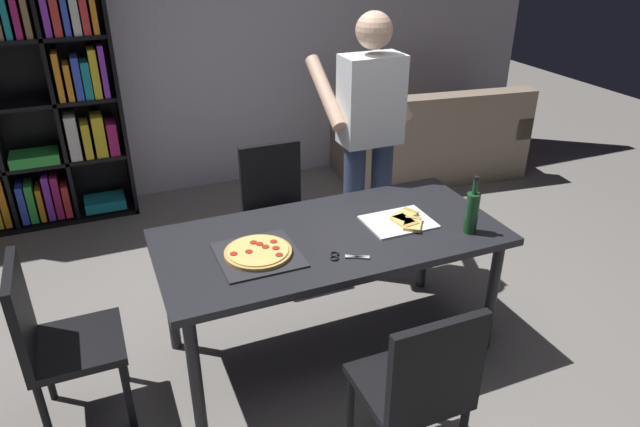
{
  "coord_description": "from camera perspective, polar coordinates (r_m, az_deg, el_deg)",
  "views": [
    {
      "loc": [
        -1.06,
        -2.41,
        2.22
      ],
      "look_at": [
        0.0,
        0.15,
        0.8
      ],
      "focal_mm": 32.38,
      "sensor_mm": 36.0,
      "label": 1
    }
  ],
  "objects": [
    {
      "name": "kitchen_scissors",
      "position": [
        2.81,
        2.26,
        -4.24
      ],
      "size": [
        0.19,
        0.14,
        0.01
      ],
      "color": "silver",
      "rests_on": "dining_table"
    },
    {
      "name": "bookshelf",
      "position": [
        4.97,
        -26.99,
        9.33
      ],
      "size": [
        1.4,
        0.35,
        1.95
      ],
      "color": "black",
      "rests_on": "ground_plane"
    },
    {
      "name": "ground_plane",
      "position": [
        3.44,
        0.99,
        -13.02
      ],
      "size": [
        12.0,
        12.0,
        0.0
      ],
      "primitive_type": "plane",
      "color": "gray"
    },
    {
      "name": "pizza_slices_on_towel",
      "position": [
        3.15,
        8.17,
        -0.74
      ],
      "size": [
        0.36,
        0.3,
        0.03
      ],
      "color": "white",
      "rests_on": "dining_table"
    },
    {
      "name": "wine_bottle",
      "position": [
        3.08,
        14.77,
        0.19
      ],
      "size": [
        0.07,
        0.07,
        0.32
      ],
      "color": "#194723",
      "rests_on": "dining_table"
    },
    {
      "name": "chair_near_camera",
      "position": [
        2.5,
        9.79,
        -16.32
      ],
      "size": [
        0.42,
        0.42,
        0.9
      ],
      "color": "black",
      "rests_on": "ground_plane"
    },
    {
      "name": "back_wall",
      "position": [
        5.18,
        -10.98,
        17.57
      ],
      "size": [
        6.4,
        0.1,
        2.8
      ],
      "primitive_type": "cube",
      "color": "#BCB7C6",
      "rests_on": "ground_plane"
    },
    {
      "name": "person_serving_pizza",
      "position": [
        3.71,
        4.83,
        7.81
      ],
      "size": [
        0.55,
        0.54,
        1.75
      ],
      "color": "#38476B",
      "rests_on": "ground_plane"
    },
    {
      "name": "chair_left_end",
      "position": [
        2.97,
        -24.82,
        -10.92
      ],
      "size": [
        0.42,
        0.42,
        0.9
      ],
      "color": "black",
      "rests_on": "ground_plane"
    },
    {
      "name": "dining_table",
      "position": [
        3.05,
        1.08,
        -3.25
      ],
      "size": [
        1.8,
        0.86,
        0.75
      ],
      "color": "#232328",
      "rests_on": "ground_plane"
    },
    {
      "name": "couch",
      "position": [
        5.63,
        10.73,
        6.75
      ],
      "size": [
        1.79,
        1.05,
        0.85
      ],
      "color": "gray",
      "rests_on": "ground_plane"
    },
    {
      "name": "pepperoni_pizza_on_tray",
      "position": [
        2.83,
        -6.13,
        -3.91
      ],
      "size": [
        0.39,
        0.39,
        0.04
      ],
      "color": "#2D2D33",
      "rests_on": "dining_table"
    },
    {
      "name": "chair_far_side",
      "position": [
        3.88,
        -4.34,
        0.96
      ],
      "size": [
        0.42,
        0.42,
        0.9
      ],
      "color": "black",
      "rests_on": "ground_plane"
    }
  ]
}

